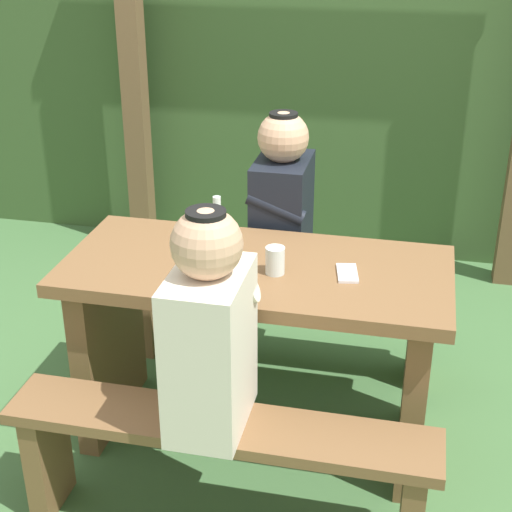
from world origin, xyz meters
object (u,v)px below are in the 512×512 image
(bench_far, at_px, (282,300))
(person_black_coat, at_px, (282,203))
(person_white_shirt, at_px, (210,330))
(bottle_left, at_px, (217,233))
(picnic_table, at_px, (256,323))
(drinking_glass, at_px, (275,260))
(cell_phone, at_px, (347,273))
(bench_near, at_px, (220,454))

(bench_far, bearing_deg, person_black_coat, -151.52)
(person_white_shirt, xyz_separation_m, bottle_left, (-0.13, 0.57, 0.06))
(person_black_coat, bearing_deg, person_white_shirt, -90.97)
(picnic_table, distance_m, drinking_glass, 0.31)
(drinking_glass, bearing_deg, cell_phone, 10.12)
(cell_phone, bearing_deg, bench_near, -132.65)
(bottle_left, bearing_deg, picnic_table, -14.77)
(bench_near, distance_m, person_black_coat, 1.16)
(picnic_table, distance_m, bottle_left, 0.37)
(bench_far, relative_size, person_white_shirt, 1.95)
(person_white_shirt, distance_m, bottle_left, 0.59)
(bench_near, height_order, cell_phone, cell_phone)
(picnic_table, height_order, cell_phone, cell_phone)
(bench_far, height_order, person_white_shirt, person_white_shirt)
(bench_far, distance_m, person_black_coat, 0.46)
(bottle_left, bearing_deg, bench_near, -75.09)
(drinking_glass, relative_size, bottle_left, 0.42)
(bench_far, xyz_separation_m, bottle_left, (-0.15, -0.49, 0.52))
(drinking_glass, bearing_deg, bench_near, -99.47)
(bottle_left, xyz_separation_m, cell_phone, (0.48, -0.05, -0.09))
(bench_near, distance_m, bench_far, 1.07)
(bench_far, relative_size, cell_phone, 10.00)
(picnic_table, xyz_separation_m, drinking_glass, (0.08, -0.05, 0.29))
(bench_far, distance_m, bottle_left, 0.73)
(picnic_table, xyz_separation_m, bench_far, (0.00, 0.53, -0.19))
(person_black_coat, bearing_deg, picnic_table, -89.34)
(person_white_shirt, relative_size, drinking_glass, 7.26)
(person_white_shirt, height_order, bottle_left, person_white_shirt)
(person_black_coat, relative_size, bottle_left, 3.08)
(picnic_table, height_order, bottle_left, bottle_left)
(bench_far, distance_m, drinking_glass, 0.76)
(picnic_table, relative_size, cell_phone, 10.00)
(bench_near, height_order, bottle_left, bottle_left)
(drinking_glass, bearing_deg, person_black_coat, 98.42)
(bench_near, relative_size, bottle_left, 6.00)
(bench_far, relative_size, drinking_glass, 14.12)
(person_black_coat, distance_m, cell_phone, 0.64)
(person_white_shirt, height_order, cell_phone, person_white_shirt)
(picnic_table, relative_size, bench_near, 1.00)
(bench_far, bearing_deg, drinking_glass, -82.22)
(drinking_glass, xyz_separation_m, cell_phone, (0.25, 0.04, -0.04))
(cell_phone, bearing_deg, person_white_shirt, -134.66)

